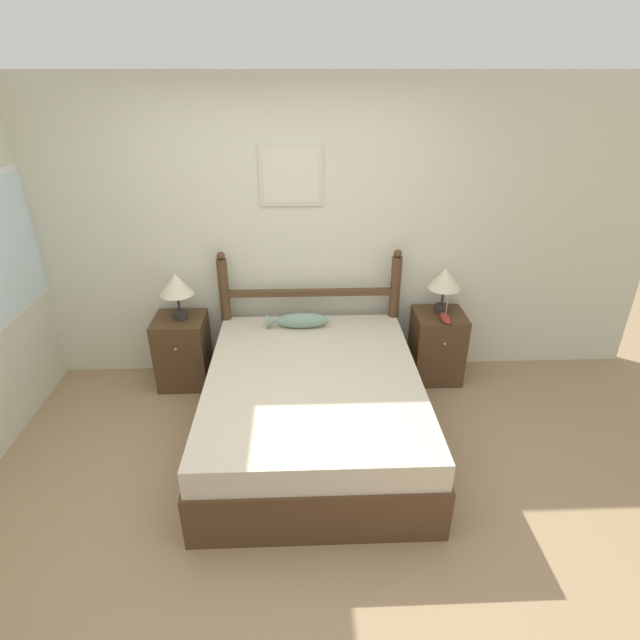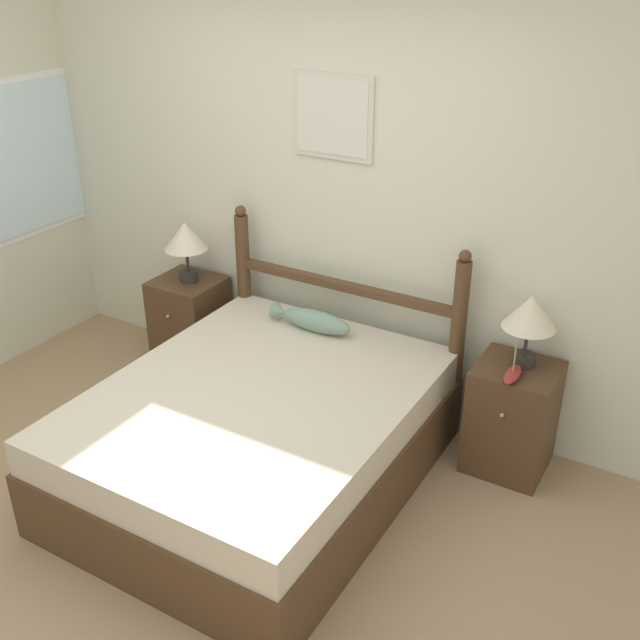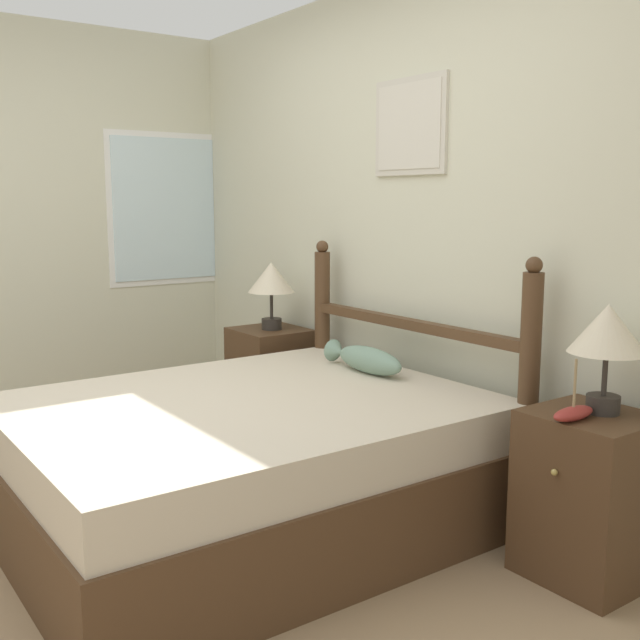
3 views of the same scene
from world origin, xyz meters
name	(u,v)px [view 1 (image 1 of 3)]	position (x,y,z in m)	size (l,w,h in m)	color
ground_plane	(287,502)	(0.00, 0.00, 0.00)	(16.00, 16.00, 0.00)	#9E7F5B
wall_back	(287,236)	(0.00, 1.73, 1.28)	(6.40, 0.08, 2.55)	beige
bed	(313,407)	(0.19, 0.64, 0.28)	(1.57, 1.97, 0.58)	#4C331E
headboard	(310,311)	(0.19, 1.58, 0.63)	(1.57, 0.09, 1.19)	#4C331E
nightstand_left	(183,351)	(-0.94, 1.47, 0.32)	(0.43, 0.43, 0.64)	#4C331E
nightstand_right	(437,346)	(1.33, 1.47, 0.32)	(0.43, 0.43, 0.64)	#4C331E
table_lamp_left	(176,286)	(-0.92, 1.47, 0.94)	(0.28, 0.28, 0.41)	#2D2823
table_lamp_right	(445,280)	(1.34, 1.50, 0.94)	(0.28, 0.28, 0.41)	#2D2823
model_boat	(445,318)	(1.33, 1.34, 0.67)	(0.07, 0.21, 0.22)	maroon
fish_pillow	(298,321)	(0.09, 1.39, 0.64)	(0.53, 0.13, 0.13)	gray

